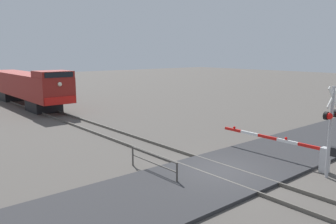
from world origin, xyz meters
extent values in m
plane|color=#514C47|center=(0.00, 0.00, 0.00)|extent=(160.00, 160.00, 0.00)
cube|color=#59544C|center=(-0.72, 0.00, 0.07)|extent=(0.08, 80.00, 0.15)
cube|color=#59544C|center=(0.72, 0.00, 0.07)|extent=(0.08, 80.00, 0.15)
cube|color=#2D2D30|center=(0.00, 0.00, 0.07)|extent=(36.00, 4.76, 0.15)
cube|color=black|center=(0.00, 21.63, 0.53)|extent=(2.41, 3.20, 1.05)
cube|color=black|center=(0.00, 31.25, 0.53)|extent=(2.41, 3.20, 1.05)
cube|color=maroon|center=(0.00, 26.44, 2.16)|extent=(2.84, 17.49, 2.21)
cube|color=maroon|center=(0.00, 19.03, 3.53)|extent=(2.78, 2.67, 0.54)
cube|color=black|center=(0.00, 17.66, 3.53)|extent=(2.41, 0.06, 0.43)
cube|color=red|center=(0.00, 17.65, 1.40)|extent=(2.69, 0.08, 0.64)
sphere|color=#F2EACC|center=(0.00, 17.64, 2.76)|extent=(0.36, 0.36, 0.36)
cylinder|color=#ADADB2|center=(3.13, -3.18, 1.99)|extent=(0.14, 0.14, 3.97)
cube|color=white|center=(3.13, -3.18, 3.52)|extent=(0.95, 0.04, 0.95)
cube|color=white|center=(3.13, -3.18, 3.52)|extent=(0.95, 0.04, 0.95)
cube|color=black|center=(3.13, -3.18, 2.77)|extent=(1.04, 0.08, 0.08)
sphere|color=red|center=(2.71, -3.28, 2.77)|extent=(0.28, 0.28, 0.28)
cylinder|color=black|center=(2.71, -3.16, 2.77)|extent=(0.34, 0.14, 0.34)
cylinder|color=black|center=(3.55, -3.16, 2.77)|extent=(0.34, 0.14, 0.34)
cube|color=silver|center=(3.70, -2.80, 0.57)|extent=(0.36, 0.36, 1.14)
cube|color=black|center=(3.70, -3.15, 1.04)|extent=(0.28, 0.36, 0.40)
cube|color=red|center=(3.70, -2.04, 1.04)|extent=(0.10, 1.13, 0.14)
cube|color=white|center=(3.70, -0.91, 1.04)|extent=(0.10, 1.13, 0.14)
cube|color=red|center=(3.70, 0.22, 1.04)|extent=(0.10, 1.13, 0.14)
cube|color=white|center=(3.70, 1.34, 1.04)|extent=(0.10, 1.13, 0.14)
cube|color=red|center=(3.70, 2.47, 1.04)|extent=(0.10, 1.13, 0.14)
sphere|color=red|center=(3.70, -0.83, 1.18)|extent=(0.14, 0.14, 0.14)
sphere|color=red|center=(3.70, 2.38, 1.18)|extent=(0.14, 0.14, 0.14)
cylinder|color=#4C4742|center=(-2.38, 0.38, 0.47)|extent=(0.08, 0.08, 0.95)
cylinder|color=#4C4742|center=(-2.38, 3.57, 0.47)|extent=(0.08, 0.08, 0.95)
cylinder|color=#4C4742|center=(-2.38, 1.98, 0.91)|extent=(0.06, 3.19, 0.06)
cylinder|color=#4C4742|center=(-2.38, 1.98, 0.52)|extent=(0.06, 3.19, 0.06)
camera|label=1|loc=(-11.15, -9.47, 5.35)|focal=36.30mm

